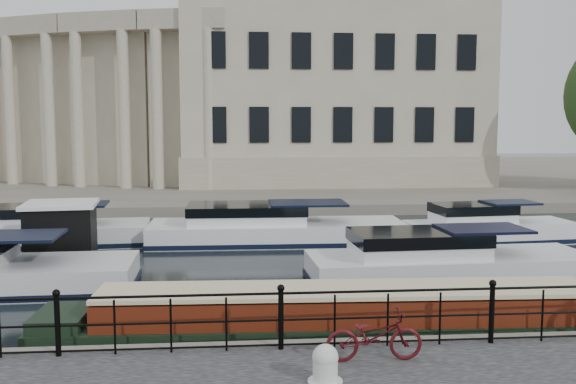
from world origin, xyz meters
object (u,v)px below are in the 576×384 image
Objects in this scene: bicycle at (374,336)px; narrowboat at (347,325)px; mooring_bollard at (325,365)px; harbour_hut at (62,237)px.

bicycle is 0.13× the size of narrowboat.
narrowboat reaches higher than mooring_bollard.
bicycle is at bearing 41.61° from mooring_bollard.
harbour_hut is (-7.07, 11.48, 0.11)m from mooring_bollard.
bicycle is at bearing -87.72° from narrowboat.
bicycle is 13.31m from harbour_hut.
mooring_bollard is 13.48m from harbour_hut.
harbour_hut is at bearing 37.20° from bicycle.
mooring_bollard is 3.58m from narrowboat.
narrowboat is (-0.02, 2.54, -0.63)m from bicycle.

